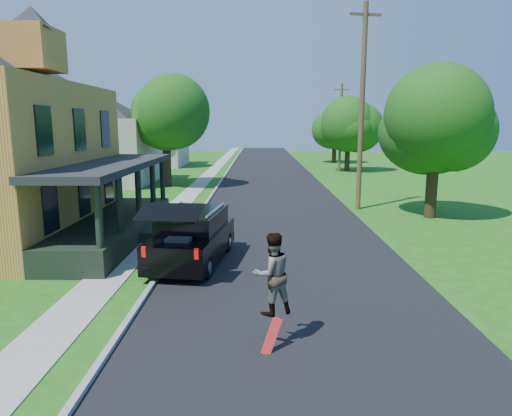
{
  "coord_description": "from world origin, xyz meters",
  "views": [
    {
      "loc": [
        -0.99,
        -12.0,
        4.59
      ],
      "look_at": [
        -1.07,
        3.0,
        1.84
      ],
      "focal_mm": 32.0,
      "sensor_mm": 36.0,
      "label": 1
    }
  ],
  "objects_px": {
    "black_suv": "(192,237)",
    "tree_right_near": "(435,117)",
    "utility_pole_near": "(362,106)",
    "skateboarder": "(272,274)"
  },
  "relations": [
    {
      "from": "tree_right_near",
      "to": "utility_pole_near",
      "type": "distance_m",
      "value": 3.89
    },
    {
      "from": "skateboarder",
      "to": "utility_pole_near",
      "type": "height_order",
      "value": "utility_pole_near"
    },
    {
      "from": "black_suv",
      "to": "tree_right_near",
      "type": "xyz_separation_m",
      "value": [
        10.75,
        7.72,
        4.07
      ]
    },
    {
      "from": "skateboarder",
      "to": "utility_pole_near",
      "type": "xyz_separation_m",
      "value": [
        5.21,
        15.82,
        4.0
      ]
    },
    {
      "from": "tree_right_near",
      "to": "utility_pole_near",
      "type": "xyz_separation_m",
      "value": [
        -3.05,
        2.33,
        0.59
      ]
    },
    {
      "from": "skateboarder",
      "to": "tree_right_near",
      "type": "height_order",
      "value": "tree_right_near"
    },
    {
      "from": "black_suv",
      "to": "utility_pole_near",
      "type": "relative_size",
      "value": 0.49
    },
    {
      "from": "black_suv",
      "to": "skateboarder",
      "type": "height_order",
      "value": "skateboarder"
    },
    {
      "from": "skateboarder",
      "to": "utility_pole_near",
      "type": "bearing_deg",
      "value": -133.1
    },
    {
      "from": "black_suv",
      "to": "tree_right_near",
      "type": "relative_size",
      "value": 0.69
    }
  ]
}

